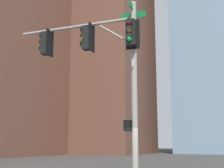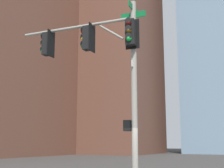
% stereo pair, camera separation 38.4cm
% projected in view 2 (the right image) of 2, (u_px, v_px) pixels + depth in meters
% --- Properties ---
extents(signal_pole_assembly, '(1.13, 5.64, 7.42)m').
position_uv_depth(signal_pole_assembly, '(104.00, 59.00, 12.44)').
color(signal_pole_assembly, '#9E998C').
rests_on(signal_pole_assembly, ground_plane).
extents(building_brick_midblock, '(16.02, 14.39, 48.24)m').
position_uv_depth(building_brick_midblock, '(116.00, 31.00, 63.71)').
color(building_brick_midblock, brown).
rests_on(building_brick_midblock, ground_plane).
extents(building_brick_farside, '(21.04, 17.42, 53.51)m').
position_uv_depth(building_brick_farside, '(96.00, 36.00, 74.15)').
color(building_brick_farside, brown).
rests_on(building_brick_farside, ground_plane).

